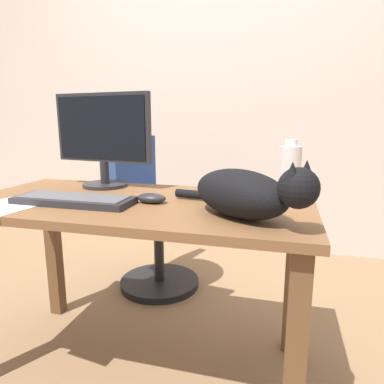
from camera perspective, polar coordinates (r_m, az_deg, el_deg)
ground_plane at (r=1.64m, az=-8.25°, el=-26.26°), size 8.00×8.00×0.00m
back_wall at (r=2.78m, az=3.97°, el=17.76°), size 6.00×0.04×2.60m
desk at (r=1.36m, az=-8.99°, el=-5.97°), size 1.31×0.66×0.71m
office_chair at (r=2.12m, az=-6.63°, el=-5.17°), size 0.50×0.48×0.91m
monitor at (r=1.60m, az=-14.53°, el=8.85°), size 0.48×0.20×0.42m
keyboard at (r=1.33m, az=-18.92°, el=-1.24°), size 0.44×0.15×0.03m
cat at (r=1.07m, az=8.77°, el=-0.09°), size 0.50×0.41×0.20m
computer_mouse at (r=1.27m, az=-6.70°, el=-1.01°), size 0.11×0.06×0.04m
water_bottle at (r=1.33m, az=15.81°, el=3.05°), size 0.08×0.08×0.23m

